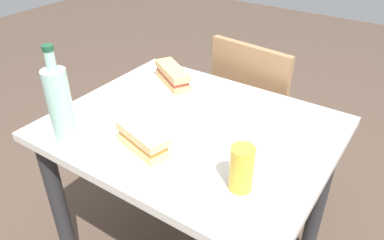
# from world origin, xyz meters

# --- Properties ---
(dining_table) EXTENTS (0.93, 0.75, 0.72)m
(dining_table) POSITION_xyz_m (0.00, 0.00, 0.59)
(dining_table) COLOR beige
(dining_table) RESTS_ON ground
(chair_far) EXTENTS (0.44, 0.44, 0.85)m
(chair_far) POSITION_xyz_m (-0.01, 0.57, 0.49)
(chair_far) COLOR #936B47
(chair_far) RESTS_ON ground
(plate_near) EXTENTS (0.22, 0.22, 0.01)m
(plate_near) POSITION_xyz_m (-0.03, -0.21, 0.73)
(plate_near) COLOR silver
(plate_near) RESTS_ON dining_table
(baguette_sandwich_near) EXTENTS (0.19, 0.11, 0.07)m
(baguette_sandwich_near) POSITION_xyz_m (-0.03, -0.21, 0.77)
(baguette_sandwich_near) COLOR #DBB77A
(baguette_sandwich_near) RESTS_ON plate_near
(knife_near) EXTENTS (0.18, 0.05, 0.01)m
(knife_near) POSITION_xyz_m (-0.03, -0.16, 0.74)
(knife_near) COLOR silver
(knife_near) RESTS_ON plate_near
(plate_far) EXTENTS (0.22, 0.22, 0.01)m
(plate_far) POSITION_xyz_m (-0.22, 0.19, 0.73)
(plate_far) COLOR silver
(plate_far) RESTS_ON dining_table
(baguette_sandwich_far) EXTENTS (0.21, 0.17, 0.07)m
(baguette_sandwich_far) POSITION_xyz_m (-0.22, 0.19, 0.77)
(baguette_sandwich_far) COLOR tan
(baguette_sandwich_far) RESTS_ON plate_far
(knife_far) EXTENTS (0.13, 0.14, 0.01)m
(knife_far) POSITION_xyz_m (-0.21, 0.24, 0.74)
(knife_far) COLOR silver
(knife_far) RESTS_ON plate_far
(water_bottle) EXTENTS (0.07, 0.07, 0.32)m
(water_bottle) POSITION_xyz_m (-0.28, -0.29, 0.85)
(water_bottle) COLOR #99C6B7
(water_bottle) RESTS_ON dining_table
(beer_glass) EXTENTS (0.07, 0.07, 0.13)m
(beer_glass) POSITION_xyz_m (0.28, -0.18, 0.79)
(beer_glass) COLOR gold
(beer_glass) RESTS_ON dining_table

